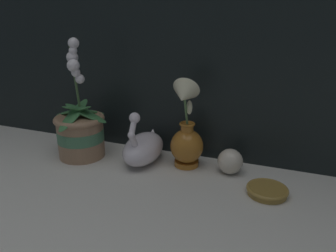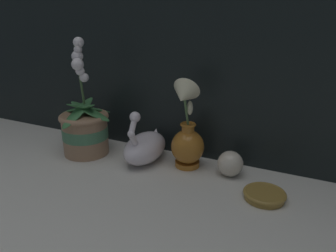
% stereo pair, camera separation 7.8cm
% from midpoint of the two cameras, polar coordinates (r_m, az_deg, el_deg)
% --- Properties ---
extents(ground_plane, '(2.80, 2.80, 0.00)m').
position_cam_midpoint_polar(ground_plane, '(0.95, -5.65, -10.80)').
color(ground_plane, beige).
extents(orchid_potted_plant, '(0.22, 0.23, 0.40)m').
position_cam_midpoint_polar(orchid_potted_plant, '(1.15, -16.92, -0.69)').
color(orchid_potted_plant, '#9E7556').
rests_on(orchid_potted_plant, ground_plane).
extents(swan_figurine, '(0.12, 0.21, 0.19)m').
position_cam_midpoint_polar(swan_figurine, '(1.08, -6.31, -3.68)').
color(swan_figurine, white).
rests_on(swan_figurine, ground_plane).
extents(blue_vase, '(0.11, 0.14, 0.29)m').
position_cam_midpoint_polar(blue_vase, '(1.03, 1.02, -1.86)').
color(blue_vase, '#B26B23').
rests_on(blue_vase, ground_plane).
extents(glass_sphere, '(0.08, 0.08, 0.08)m').
position_cam_midpoint_polar(glass_sphere, '(1.02, 8.61, -6.14)').
color(glass_sphere, beige).
rests_on(glass_sphere, ground_plane).
extents(amber_dish, '(0.11, 0.11, 0.02)m').
position_cam_midpoint_polar(amber_dish, '(0.94, 14.60, -10.82)').
color(amber_dish, olive).
rests_on(amber_dish, ground_plane).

